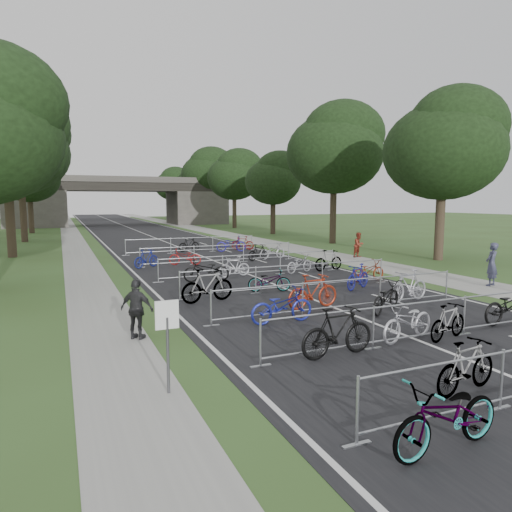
{
  "coord_description": "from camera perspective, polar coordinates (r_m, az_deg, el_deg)",
  "views": [
    {
      "loc": [
        -8.58,
        -5.37,
        3.7
      ],
      "look_at": [
        -0.2,
        14.07,
        1.1
      ],
      "focal_mm": 32.0,
      "sensor_mm": 36.0,
      "label": 1
    }
  ],
  "objects": [
    {
      "name": "tree_left_6",
      "position": [
        93.38,
        -25.29,
        8.05
      ],
      "size": [
        6.72,
        6.72,
        10.25
      ],
      "color": "#33261C",
      "rests_on": "ground"
    },
    {
      "name": "road",
      "position": [
        56.15,
        -14.49,
        3.0
      ],
      "size": [
        11.0,
        140.0,
        0.01
      ],
      "primitive_type": "cube",
      "color": "black",
      "rests_on": "ground"
    },
    {
      "name": "bike_23",
      "position": [
        28.75,
        2.06,
        0.61
      ],
      "size": [
        2.02,
        1.07,
        1.01
      ],
      "primitive_type": "imported",
      "rotation": [
        0.0,
        0.0,
        1.79
      ],
      "color": "#B4B4BD",
      "rests_on": "ground"
    },
    {
      "name": "tree_left_3",
      "position": [
        57.44,
        -26.45,
        9.06
      ],
      "size": [
        6.72,
        6.72,
        10.25
      ],
      "color": "#33261C",
      "rests_on": "ground"
    },
    {
      "name": "bike_5",
      "position": [
        12.76,
        18.51,
        -7.78
      ],
      "size": [
        2.1,
        1.14,
        1.05
      ],
      "primitive_type": "imported",
      "rotation": [
        0.0,
        0.0,
        4.95
      ],
      "color": "#B8B7C0",
      "rests_on": "ground"
    },
    {
      "name": "bike_19",
      "position": [
        24.21,
        9.06,
        -0.55
      ],
      "size": [
        1.91,
        0.84,
        1.11
      ],
      "primitive_type": "imported",
      "rotation": [
        0.0,
        0.0,
        1.75
      ],
      "color": "#A0A2A8",
      "rests_on": "ground"
    },
    {
      "name": "bike_15",
      "position": [
        21.48,
        13.85,
        -1.81
      ],
      "size": [
        1.91,
        0.85,
        0.97
      ],
      "primitive_type": "imported",
      "rotation": [
        0.0,
        0.0,
        1.68
      ],
      "color": "maroon",
      "rests_on": "ground"
    },
    {
      "name": "bike_16",
      "position": [
        20.76,
        -6.22,
        -1.78
      ],
      "size": [
        2.17,
        1.11,
        1.09
      ],
      "primitive_type": "imported",
      "rotation": [
        0.0,
        0.0,
        4.52
      ],
      "color": "black",
      "rests_on": "ground"
    },
    {
      "name": "sidewalk_left",
      "position": [
        55.51,
        -22.17,
        2.67
      ],
      "size": [
        2.0,
        140.0,
        0.01
      ],
      "primitive_type": "cube",
      "color": "gray",
      "rests_on": "ground"
    },
    {
      "name": "pedestrian_a",
      "position": [
        22.14,
        27.37,
        -0.95
      ],
      "size": [
        0.78,
        0.62,
        1.88
      ],
      "primitive_type": "imported",
      "rotation": [
        0.0,
        0.0,
        3.43
      ],
      "color": "#34364F",
      "rests_on": "ground"
    },
    {
      "name": "bike_17",
      "position": [
        22.1,
        -2.71,
        -1.35
      ],
      "size": [
        1.67,
        0.62,
        0.98
      ],
      "primitive_type": "imported",
      "rotation": [
        0.0,
        0.0,
        4.81
      ],
      "color": "#B1B0B8",
      "rests_on": "ground"
    },
    {
      "name": "pedestrian_c",
      "position": [
        12.58,
        -14.66,
        -6.51
      ],
      "size": [
        0.98,
        0.91,
        1.62
      ],
      "primitive_type": "imported",
      "rotation": [
        0.0,
        0.0,
        2.45
      ],
      "color": "#28282B",
      "rests_on": "ground"
    },
    {
      "name": "bike_21",
      "position": [
        26.32,
        -8.88,
        -0.11
      ],
      "size": [
        1.94,
        1.27,
        0.96
      ],
      "primitive_type": "imported",
      "rotation": [
        0.0,
        0.0,
        4.33
      ],
      "color": "maroon",
      "rests_on": "ground"
    },
    {
      "name": "bike_1",
      "position": [
        9.84,
        24.81,
        -12.47
      ],
      "size": [
        1.8,
        0.74,
        1.05
      ],
      "primitive_type": "imported",
      "rotation": [
        0.0,
        0.0,
        1.71
      ],
      "color": "#A0A2A8",
      "rests_on": "ground"
    },
    {
      "name": "tree_right_5",
      "position": [
        84.17,
        -8.47,
        8.45
      ],
      "size": [
        6.16,
        6.16,
        9.39
      ],
      "color": "#33261C",
      "rests_on": "ground"
    },
    {
      "name": "pedestrian_b",
      "position": [
        30.31,
        12.73,
        1.35
      ],
      "size": [
        0.91,
        0.78,
        1.62
      ],
      "primitive_type": "imported",
      "rotation": [
        0.0,
        0.0,
        0.24
      ],
      "color": "maroon",
      "rests_on": "ground"
    },
    {
      "name": "bike_14",
      "position": [
        19.41,
        12.63,
        -2.58
      ],
      "size": [
        1.79,
        1.21,
        1.05
      ],
      "primitive_type": "imported",
      "rotation": [
        0.0,
        0.0,
        5.16
      ],
      "color": "navy",
      "rests_on": "ground"
    },
    {
      "name": "barrier_row_3",
      "position": [
        18.75,
        4.28,
        -2.7
      ],
      "size": [
        9.7,
        0.08,
        1.1
      ],
      "color": "#A0A2A8",
      "rests_on": "ground"
    },
    {
      "name": "bike_22",
      "position": [
        28.02,
        0.33,
        0.45
      ],
      "size": [
        1.74,
        0.99,
        1.01
      ],
      "primitive_type": "imported",
      "rotation": [
        0.0,
        0.0,
        1.9
      ],
      "color": "black",
      "rests_on": "ground"
    },
    {
      "name": "bike_13",
      "position": [
        18.48,
        1.67,
        -3.11
      ],
      "size": [
        1.83,
        1.11,
        0.91
      ],
      "primitive_type": "imported",
      "rotation": [
        0.0,
        0.0,
        1.26
      ],
      "color": "#A0A2A8",
      "rests_on": "ground"
    },
    {
      "name": "tree_right_0",
      "position": [
        30.56,
        22.64,
        12.53
      ],
      "size": [
        7.17,
        7.17,
        10.93
      ],
      "color": "#33261C",
      "rests_on": "ground"
    },
    {
      "name": "bike_27",
      "position": [
        34.12,
        -1.67,
        1.63
      ],
      "size": [
        1.68,
        1.31,
        1.02
      ],
      "primitive_type": "imported",
      "rotation": [
        0.0,
        0.0,
        4.15
      ],
      "color": "maroon",
      "rests_on": "ground"
    },
    {
      "name": "overpass_bridge",
      "position": [
        70.89,
        -16.47,
        6.58
      ],
      "size": [
        31.0,
        8.0,
        7.05
      ],
      "color": "#46423E",
      "rests_on": "ground"
    },
    {
      "name": "park_sign",
      "position": [
        8.9,
        -11.04,
        -8.99
      ],
      "size": [
        0.45,
        0.06,
        1.83
      ],
      "color": "#4C4C51",
      "rests_on": "ground"
    },
    {
      "name": "tree_right_2",
      "position": [
        50.27,
        2.3,
        9.55
      ],
      "size": [
        6.16,
        6.16,
        9.39
      ],
      "color": "#33261C",
      "rests_on": "ground"
    },
    {
      "name": "bike_12",
      "position": [
        16.64,
        -6.1,
        -3.72
      ],
      "size": [
        2.11,
        0.89,
        1.23
      ],
      "primitive_type": "imported",
      "rotation": [
        0.0,
        0.0,
        1.73
      ],
      "color": "#A0A2A8",
      "rests_on": "ground"
    },
    {
      "name": "bike_18",
      "position": [
        23.31,
        5.44,
        -0.96
      ],
      "size": [
        1.95,
        1.25,
        0.97
      ],
      "primitive_type": "imported",
      "rotation": [
        0.0,
        0.0,
        1.94
      ],
      "color": "#A5A5AD",
      "rests_on": "ground"
    },
    {
      "name": "tree_left_1",
      "position": [
        33.61,
        -28.69,
        12.31
      ],
      "size": [
        7.56,
        7.56,
        11.53
      ],
      "color": "#33261C",
      "rests_on": "ground"
    },
    {
      "name": "bike_7",
      "position": [
        15.7,
        29.21,
        -5.43
      ],
      "size": [
        2.14,
        0.76,
        1.12
      ],
      "primitive_type": "imported",
      "rotation": [
        0.0,
        0.0,
        1.58
      ],
      "color": "black",
      "rests_on": "ground"
    },
    {
      "name": "barrier_row_2",
      "position": [
        15.54,
        10.8,
        -4.83
      ],
      "size": [
        9.7,
        0.08,
        1.1
      ],
      "color": "#A0A2A8",
      "rests_on": "ground"
    },
    {
      "name": "bike_4",
      "position": [
        11.06,
        10.18,
        -9.36
      ],
      "size": [
        2.04,
        0.68,
        1.21
      ],
      "primitive_type": "imported",
      "rotation": [
        0.0,
        0.0,
        1.63
      ],
      "color": "black",
      "rests_on": "ground"
    },
    {
      "name": "bike_6",
      "position": [
        13.21,
        22.89,
        -7.64
      ],
      "size": [
        1.68,
        0.83,
        0.97
      ],
      "primitive_type": "imported",
      "rotation": [
        0.0,
        0.0,
        1.81
      ],
      "color": "#A0A2A8",
      "rests_on": "ground"
    },
    {
      "name": "tree_left_5",
      "position": [
        81.47,
        -25.63,
        9.43
      ],
      "size": [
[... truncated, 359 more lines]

